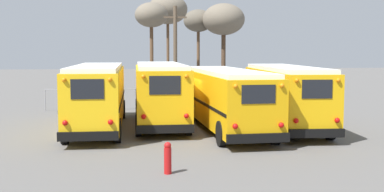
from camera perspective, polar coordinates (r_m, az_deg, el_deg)
name	(u,v)px	position (r m, az deg, el deg)	size (l,w,h in m)	color
ground_plane	(192,127)	(24.92, -0.06, -3.68)	(160.00, 160.00, 0.00)	#5B5956
school_bus_0	(98,94)	(24.46, -11.09, 0.20)	(2.51, 10.35, 3.22)	yellow
school_bus_1	(160,91)	(25.71, -3.85, 0.55)	(2.63, 9.90, 3.25)	#EAAA0F
school_bus_2	(226,97)	(23.88, 4.01, -0.09)	(3.04, 10.99, 3.01)	#E5A00C
school_bus_3	(285,94)	(24.95, 11.02, 0.20)	(2.79, 9.86, 3.15)	#EAAA0F
utility_pole	(175,52)	(37.93, -1.99, 5.27)	(1.80, 0.30, 7.41)	brown
bare_tree_0	(168,10)	(45.03, -2.89, 10.16)	(3.64, 3.64, 9.09)	brown
bare_tree_1	(224,20)	(48.05, 3.77, 8.97)	(4.16, 4.16, 8.57)	#473323
bare_tree_2	(151,16)	(41.85, -4.84, 9.39)	(2.84, 2.84, 8.04)	brown
bare_tree_3	(198,22)	(49.36, 0.75, 8.80)	(3.02, 3.02, 8.09)	brown
fence_line	(178,94)	(32.42, -1.66, 0.19)	(17.52, 0.06, 1.42)	#939399
fire_hydrant	(168,158)	(15.50, -2.90, -7.33)	(0.24, 0.24, 1.03)	#B21414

